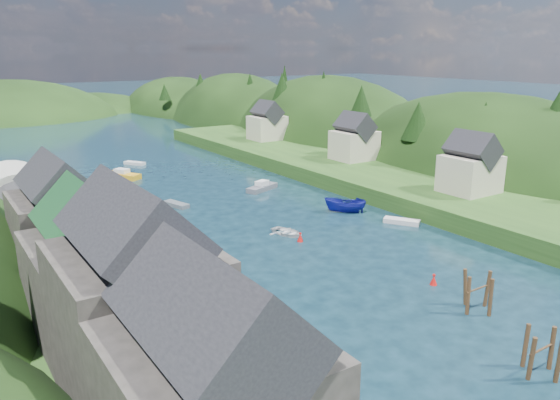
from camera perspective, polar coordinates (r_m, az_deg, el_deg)
ground at (r=84.15m, az=-8.34°, el=0.72°), size 600.00×600.00×0.00m
hillside_right at (r=129.97m, az=5.03°, el=2.72°), size 36.00×245.56×48.00m
far_hills at (r=203.50m, az=-23.23°, el=5.21°), size 103.00×68.00×44.00m
hill_trees at (r=96.11m, az=-12.06°, el=9.14°), size 91.19×150.05×12.33m
quay_left at (r=49.35m, az=-18.62°, el=-9.61°), size 12.00×110.00×2.00m
terrace_left_grass at (r=48.25m, az=-26.79°, el=-10.80°), size 12.00×110.00×2.50m
quayside_buildings at (r=34.38m, az=-16.55°, el=-9.55°), size 8.00×35.84×12.90m
boat_sheds at (r=65.31m, az=-25.13°, el=-0.16°), size 7.00×21.00×7.50m
terrace_right at (r=89.47m, az=9.11°, el=2.37°), size 16.00×120.00×2.40m
right_bank_cottages at (r=96.63m, az=7.19°, el=6.22°), size 9.00×59.24×8.41m
piling_cluster_near at (r=41.93m, az=25.63°, el=-14.55°), size 2.85×2.70×3.82m
piling_cluster_far at (r=49.24m, az=19.95°, el=-9.32°), size 2.99×2.81×3.88m
channel_buoy_near at (r=53.35m, az=15.76°, el=-8.04°), size 0.70×0.70×1.10m
channel_buoy_far at (r=62.49m, az=2.12°, el=-3.92°), size 0.70×0.70×1.10m
moored_boats at (r=56.21m, az=2.50°, el=-5.98°), size 35.75×96.27×2.37m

